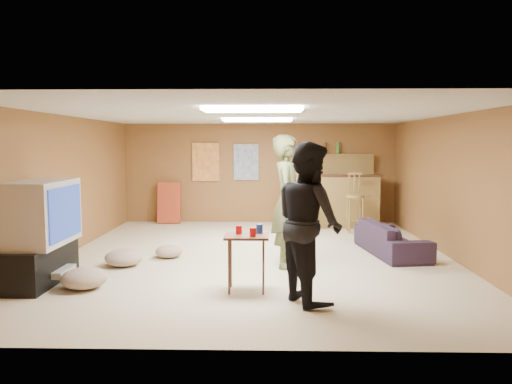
{
  "coord_description": "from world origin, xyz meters",
  "views": [
    {
      "loc": [
        0.19,
        -7.61,
        1.76
      ],
      "look_at": [
        0.0,
        0.2,
        1.0
      ],
      "focal_mm": 35.0,
      "sensor_mm": 36.0,
      "label": 1
    }
  ],
  "objects_px": {
    "sofa": "(391,238)",
    "person_olive": "(288,201)",
    "tv_body": "(41,213)",
    "person_black": "(309,222)",
    "tray_table": "(247,263)",
    "bar_counter": "(330,201)"
  },
  "relations": [
    {
      "from": "person_olive",
      "to": "tray_table",
      "type": "height_order",
      "value": "person_olive"
    },
    {
      "from": "sofa",
      "to": "bar_counter",
      "type": "bearing_deg",
      "value": 5.85
    },
    {
      "from": "person_olive",
      "to": "person_black",
      "type": "xyz_separation_m",
      "value": [
        0.17,
        -1.56,
        -0.05
      ]
    },
    {
      "from": "tv_body",
      "to": "bar_counter",
      "type": "distance_m",
      "value": 6.09
    },
    {
      "from": "person_black",
      "to": "person_olive",
      "type": "bearing_deg",
      "value": -17.23
    },
    {
      "from": "tray_table",
      "to": "tv_body",
      "type": "bearing_deg",
      "value": 173.92
    },
    {
      "from": "tv_body",
      "to": "sofa",
      "type": "distance_m",
      "value": 5.18
    },
    {
      "from": "tv_body",
      "to": "person_olive",
      "type": "height_order",
      "value": "person_olive"
    },
    {
      "from": "person_olive",
      "to": "person_black",
      "type": "relative_size",
      "value": 1.06
    },
    {
      "from": "person_black",
      "to": "tray_table",
      "type": "xyz_separation_m",
      "value": [
        -0.71,
        0.34,
        -0.55
      ]
    },
    {
      "from": "sofa",
      "to": "person_black",
      "type": "bearing_deg",
      "value": 139.68
    },
    {
      "from": "bar_counter",
      "to": "sofa",
      "type": "relative_size",
      "value": 1.16
    },
    {
      "from": "bar_counter",
      "to": "sofa",
      "type": "xyz_separation_m",
      "value": [
        0.66,
        -2.66,
        -0.3
      ]
    },
    {
      "from": "bar_counter",
      "to": "tray_table",
      "type": "height_order",
      "value": "bar_counter"
    },
    {
      "from": "tray_table",
      "to": "person_black",
      "type": "bearing_deg",
      "value": -25.91
    },
    {
      "from": "sofa",
      "to": "person_olive",
      "type": "bearing_deg",
      "value": 108.5
    },
    {
      "from": "tv_body",
      "to": "tray_table",
      "type": "height_order",
      "value": "tv_body"
    },
    {
      "from": "person_olive",
      "to": "tray_table",
      "type": "xyz_separation_m",
      "value": [
        -0.53,
        -1.22,
        -0.6
      ]
    },
    {
      "from": "person_black",
      "to": "sofa",
      "type": "height_order",
      "value": "person_black"
    },
    {
      "from": "bar_counter",
      "to": "person_olive",
      "type": "bearing_deg",
      "value": -106.34
    },
    {
      "from": "tv_body",
      "to": "person_black",
      "type": "bearing_deg",
      "value": -10.65
    },
    {
      "from": "tv_body",
      "to": "person_black",
      "type": "height_order",
      "value": "person_black"
    }
  ]
}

